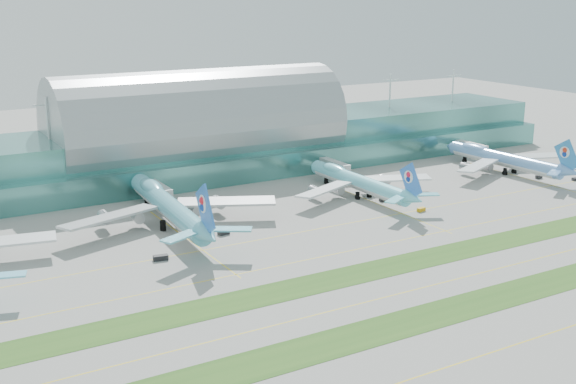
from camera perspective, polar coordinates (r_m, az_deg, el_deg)
ground at (r=198.70m, az=8.03°, el=-6.13°), size 700.00×700.00×0.00m
terminal at (r=302.44m, az=-7.05°, el=4.14°), size 340.00×69.10×36.00m
grass_strip_near at (r=179.34m, az=13.59°, el=-8.84°), size 420.00×12.00×0.08m
grass_strip_far at (r=200.14m, az=7.67°, el=-5.94°), size 420.00×12.00×0.08m
taxiline_a at (r=167.04m, az=18.37°, el=-11.09°), size 420.00×0.35×0.01m
taxiline_b at (r=188.75m, az=10.66°, el=-7.43°), size 420.00×0.35×0.01m
taxiline_c at (r=212.16m, az=5.03°, el=-4.62°), size 420.00×0.35×0.01m
taxiline_d at (r=229.45m, az=1.88°, el=-3.02°), size 420.00×0.35×0.01m
airliner_b at (r=235.48m, az=-9.49°, el=-0.99°), size 71.44×81.25×22.35m
airliner_c at (r=268.10m, az=5.51°, el=0.89°), size 59.58×67.51×18.61m
airliner_d at (r=316.35m, az=16.62°, el=2.58°), size 61.75×70.07×19.29m
gse_c at (r=206.81m, az=-10.03°, el=-5.13°), size 4.41×2.53×1.45m
gse_d at (r=225.86m, az=-5.11°, el=-3.16°), size 3.70×2.45×1.61m
gse_e at (r=252.96m, az=10.48°, el=-1.37°), size 3.33×2.04×1.30m
gse_f at (r=263.20m, az=7.57°, el=-0.58°), size 3.55×2.79×1.38m
gse_g at (r=310.75m, az=19.21°, el=1.14°), size 2.91×1.81×1.37m
gse_h at (r=312.58m, az=21.77°, el=0.96°), size 2.93×1.88×1.20m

